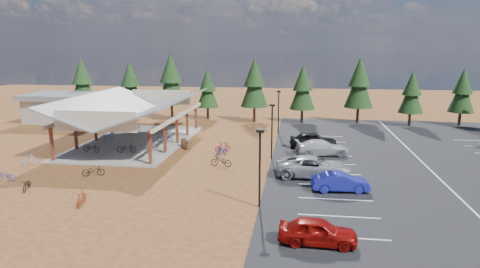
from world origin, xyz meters
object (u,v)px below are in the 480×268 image
bike_9 (29,160)px  car_2 (314,167)px  bike_5 (151,146)px  bike_6 (164,138)px  trash_bin_0 (188,145)px  bike_15 (223,147)px  lamp_post_2 (279,109)px  car_3 (322,148)px  car_1 (340,182)px  lamp_post_1 (272,128)px  car_0 (318,231)px  bike_8 (27,185)px  bike_7 (160,130)px  trash_bin_1 (184,143)px  bike_pavilion (135,108)px  bike_14 (222,151)px  car_4 (313,140)px  bike_2 (107,136)px  bike_11 (81,198)px  outbuilding (68,107)px  bike_10 (6,176)px  bike_16 (221,161)px  lamp_post_0 (260,163)px  bike_1 (114,143)px  bike_12 (93,171)px  bike_4 (127,148)px  bike_0 (91,147)px  bike_3 (133,125)px

bike_9 → car_2: car_2 is taller
bike_5 → bike_6: 3.87m
trash_bin_0 → bike_15: (3.66, -0.51, 0.06)m
lamp_post_2 → car_3: lamp_post_2 is taller
car_1 → lamp_post_1: bearing=28.3°
car_0 → car_2: bearing=1.8°
lamp_post_2 → bike_8: bearing=-126.4°
bike_7 → car_2: car_2 is taller
lamp_post_2 → bike_15: bearing=-116.7°
trash_bin_1 → car_0: car_0 is taller
trash_bin_0 → bike_6: (-3.29, 2.61, 0.10)m
bike_pavilion → car_3: bearing=-8.5°
trash_bin_0 → car_1: car_1 is taller
bike_14 → car_4: size_ratio=0.40×
bike_2 → bike_11: bike_11 is taller
outbuilding → lamp_post_1: lamp_post_1 is taller
bike_6 → bike_10: size_ratio=1.07×
car_4 → car_3: bearing=-173.4°
bike_14 → car_4: car_4 is taller
bike_16 → bike_8: bearing=-46.8°
lamp_post_0 → car_3: size_ratio=1.02×
car_2 → bike_1: bearing=71.1°
trash_bin_0 → bike_12: 11.10m
bike_6 → car_4: size_ratio=0.37×
outbuilding → bike_1: size_ratio=6.65×
bike_7 → bike_16: size_ratio=0.91×
bike_5 → bike_7: (-1.60, 7.82, 0.04)m
bike_5 → bike_15: (7.14, 0.74, -0.06)m
trash_bin_1 → bike_11: bearing=-97.6°
bike_11 → car_2: (15.24, 8.35, 0.36)m
outbuilding → bike_2: (10.52, -10.62, -1.52)m
bike_7 → car_3: 19.72m
lamp_post_2 → bike_9: bearing=-141.1°
lamp_post_2 → bike_7: (-13.69, -2.78, -2.36)m
bike_4 → car_0: size_ratio=0.45×
lamp_post_1 → bike_0: bearing=-179.7°
bike_0 → bike_12: bearing=-140.4°
bike_6 → lamp_post_1: bearing=-125.8°
outbuilding → bike_7: size_ratio=6.38×
bike_3 → bike_7: size_ratio=1.04×
bike_pavilion → outbuilding: size_ratio=1.76×
car_0 → bike_15: bearing=26.4°
trash_bin_1 → bike_14: 5.38m
trash_bin_1 → lamp_post_0: bearing=-59.3°
bike_7 → bike_11: bike_7 is taller
car_3 → bike_11: bearing=122.4°
bike_0 → bike_6: bearing=-34.8°
bike_7 → car_4: 18.10m
lamp_post_0 → bike_11: lamp_post_0 is taller
bike_2 → car_4: bearing=-80.4°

